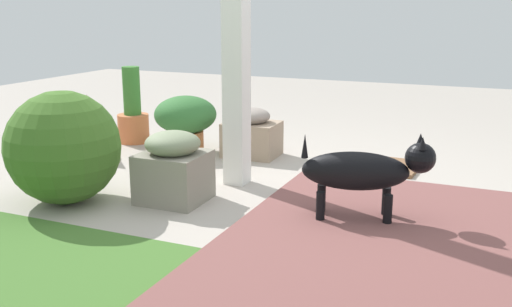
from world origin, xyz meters
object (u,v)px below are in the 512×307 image
object	(u,v)px
terracotta_pot_spiky	(89,127)
round_shrub	(63,148)
stone_planter_nearest	(252,134)
dog	(365,170)
stone_planter_mid	(174,167)
doormat	(381,165)
terracotta_pot_broad	(186,119)
terracotta_pot_tall	(133,116)

from	to	relation	value
terracotta_pot_spiky	round_shrub	bearing A→B (deg)	121.75
stone_planter_nearest	dog	size ratio (longest dim) A/B	0.59
stone_planter_nearest	stone_planter_mid	xyz separation A→B (m)	(-0.01, 1.25, 0.03)
round_shrub	dog	xyz separation A→B (m)	(-1.79, -0.42, -0.06)
dog	doormat	distance (m)	1.23
terracotta_pot_spiky	stone_planter_mid	bearing A→B (deg)	150.10
terracotta_pot_broad	terracotta_pot_tall	xyz separation A→B (m)	(0.62, -0.13, -0.04)
stone_planter_mid	terracotta_pot_broad	size ratio (longest dim) A/B	0.87
round_shrub	doormat	xyz separation A→B (m)	(-1.65, -1.61, -0.34)
stone_planter_mid	dog	bearing A→B (deg)	-173.75
doormat	dog	bearing A→B (deg)	96.86
stone_planter_nearest	round_shrub	distance (m)	1.66
round_shrub	terracotta_pot_broad	size ratio (longest dim) A/B	1.36
stone_planter_mid	terracotta_pot_tall	xyz separation A→B (m)	(1.20, -1.28, 0.02)
doormat	round_shrub	bearing A→B (deg)	44.41
stone_planter_nearest	terracotta_pot_tall	world-z (taller)	terracotta_pot_tall
round_shrub	terracotta_pot_broad	world-z (taller)	round_shrub
round_shrub	doormat	world-z (taller)	round_shrub
stone_planter_mid	terracotta_pot_broad	bearing A→B (deg)	-63.33
terracotta_pot_broad	doormat	world-z (taller)	terracotta_pot_broad
terracotta_pot_spiky	dog	world-z (taller)	dog
stone_planter_mid	terracotta_pot_tall	bearing A→B (deg)	-46.86
round_shrub	terracotta_pot_spiky	xyz separation A→B (m)	(0.62, -1.00, -0.11)
stone_planter_nearest	terracotta_pot_tall	xyz separation A→B (m)	(1.19, -0.04, 0.06)
round_shrub	terracotta_pot_tall	distance (m)	1.69
round_shrub	stone_planter_mid	bearing A→B (deg)	-154.26
stone_planter_nearest	doormat	distance (m)	1.07
stone_planter_mid	dog	distance (m)	1.19
terracotta_pot_tall	dog	size ratio (longest dim) A/B	0.91
terracotta_pot_broad	dog	bearing A→B (deg)	149.91
stone_planter_mid	doormat	bearing A→B (deg)	-128.20
dog	doormat	bearing A→B (deg)	-83.14
round_shrub	terracotta_pot_broad	xyz separation A→B (m)	(-0.03, -1.44, -0.07)
round_shrub	dog	bearing A→B (deg)	-166.72
stone_planter_nearest	terracotta_pot_broad	distance (m)	0.58
stone_planter_mid	terracotta_pot_spiky	distance (m)	1.42
terracotta_pot_broad	terracotta_pot_spiky	distance (m)	0.79
terracotta_pot_spiky	doormat	distance (m)	2.36
stone_planter_mid	terracotta_pot_tall	distance (m)	1.76
terracotta_pot_spiky	dog	distance (m)	2.48
stone_planter_nearest	terracotta_pot_spiky	world-z (taller)	terracotta_pot_spiky
terracotta_pot_spiky	dog	bearing A→B (deg)	166.56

